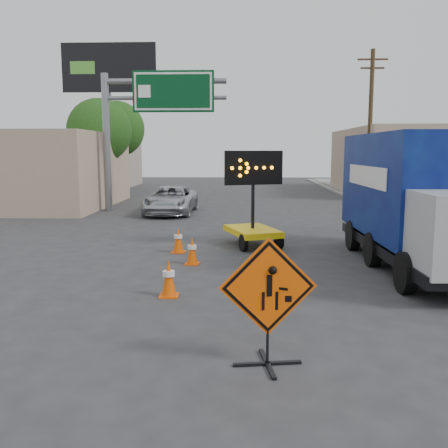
# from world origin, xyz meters

# --- Properties ---
(ground) EXTENTS (100.00, 100.00, 0.00)m
(ground) POSITION_xyz_m (0.00, 0.00, 0.00)
(ground) COLOR #2D2D30
(ground) RESTS_ON ground
(curb_right) EXTENTS (0.40, 60.00, 0.12)m
(curb_right) POSITION_xyz_m (7.20, 15.00, 0.06)
(curb_right) COLOR gray
(curb_right) RESTS_ON ground
(storefront_left_far) EXTENTS (12.00, 10.00, 4.40)m
(storefront_left_far) POSITION_xyz_m (-15.00, 34.00, 2.20)
(storefront_left_far) COLOR #A59589
(storefront_left_far) RESTS_ON ground
(building_right_far) EXTENTS (10.00, 14.00, 4.60)m
(building_right_far) POSITION_xyz_m (13.00, 30.00, 2.30)
(building_right_far) COLOR tan
(building_right_far) RESTS_ON ground
(highway_gantry) EXTENTS (6.18, 0.38, 6.90)m
(highway_gantry) POSITION_xyz_m (-4.43, 17.96, 5.07)
(highway_gantry) COLOR slate
(highway_gantry) RESTS_ON ground
(billboard) EXTENTS (6.10, 0.54, 9.85)m
(billboard) POSITION_xyz_m (-8.35, 25.87, 7.35)
(billboard) COLOR slate
(billboard) RESTS_ON ground
(utility_pole_far) EXTENTS (1.80, 0.26, 9.00)m
(utility_pole_far) POSITION_xyz_m (8.00, 24.00, 4.68)
(utility_pole_far) COLOR #4E3821
(utility_pole_far) RESTS_ON ground
(tree_left_near) EXTENTS (3.71, 3.71, 6.03)m
(tree_left_near) POSITION_xyz_m (-8.00, 22.00, 4.16)
(tree_left_near) COLOR #4E3821
(tree_left_near) RESTS_ON ground
(tree_left_far) EXTENTS (4.10, 4.10, 6.66)m
(tree_left_far) POSITION_xyz_m (-9.00, 30.00, 4.60)
(tree_left_far) COLOR #4E3821
(tree_left_far) RESTS_ON ground
(construction_sign) EXTENTS (1.39, 0.99, 1.86)m
(construction_sign) POSITION_xyz_m (0.69, -0.21, 0.98)
(construction_sign) COLOR black
(construction_sign) RESTS_ON ground
(arrow_board) EXTENTS (1.94, 2.45, 3.04)m
(arrow_board) POSITION_xyz_m (0.64, 8.82, 0.68)
(arrow_board) COLOR yellow
(arrow_board) RESTS_ON ground
(pickup_truck) EXTENTS (2.31, 4.82, 1.33)m
(pickup_truck) POSITION_xyz_m (-3.17, 16.96, 0.66)
(pickup_truck) COLOR silver
(pickup_truck) RESTS_ON ground
(box_truck) EXTENTS (2.48, 7.40, 3.50)m
(box_truck) POSITION_xyz_m (4.82, 6.08, 1.59)
(box_truck) COLOR black
(box_truck) RESTS_ON ground
(cone_a) EXTENTS (0.41, 0.41, 0.78)m
(cone_a) POSITION_xyz_m (-1.22, 3.12, 0.39)
(cone_a) COLOR #E74F04
(cone_a) RESTS_ON ground
(cone_b) EXTENTS (0.42, 0.42, 0.75)m
(cone_b) POSITION_xyz_m (-1.04, 6.13, 0.37)
(cone_b) COLOR #E74F04
(cone_b) RESTS_ON ground
(cone_c) EXTENTS (0.46, 0.46, 0.77)m
(cone_c) POSITION_xyz_m (-1.61, 7.67, 0.39)
(cone_c) COLOR #E74F04
(cone_c) RESTS_ON ground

